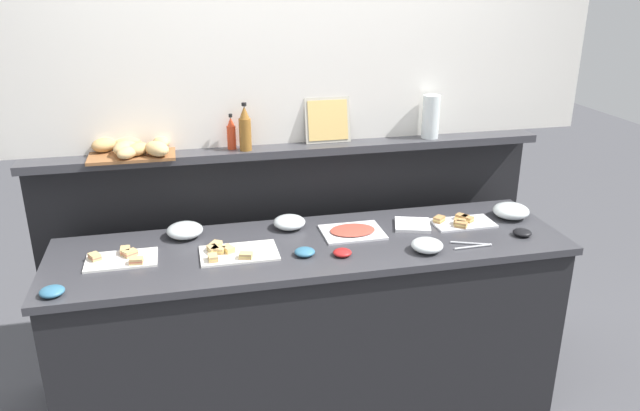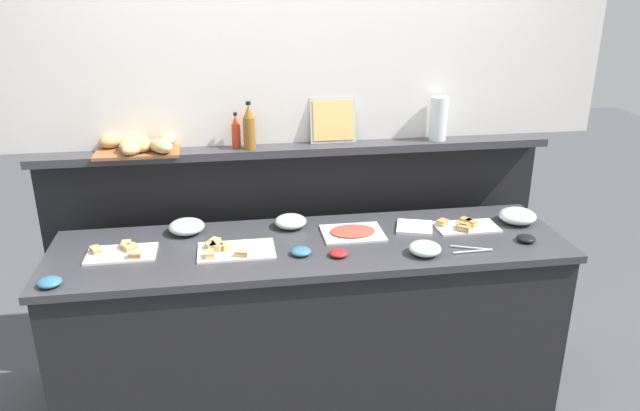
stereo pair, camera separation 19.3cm
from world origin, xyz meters
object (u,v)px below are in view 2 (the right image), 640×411
object	(u,v)px
sandwich_platter_side	(122,252)
framed_picture	(333,120)
napkin_stack	(415,227)
condiment_bowl_red	(50,282)
sandwich_platter_rear	(231,250)
glass_bowl_small	(291,222)
sandwich_platter_front	(465,226)
glass_bowl_large	(517,216)
condiment_bowl_cream	(338,253)
vinegar_bottle_amber	(249,128)
hot_sauce_bottle	(236,132)
bread_basket	(140,145)
water_carafe	(438,119)
cold_cuts_platter	(353,232)
glass_bowl_extra	(187,227)
condiment_bowl_dark	(301,251)
condiment_bowl_teal	(526,238)
serving_tongs	(473,250)
glass_bowl_medium	(425,249)

from	to	relation	value
sandwich_platter_side	framed_picture	xyz separation A→B (m)	(1.03, 0.45, 0.45)
napkin_stack	condiment_bowl_red	bearing A→B (deg)	-168.35
sandwich_platter_rear	glass_bowl_small	world-z (taller)	glass_bowl_small
sandwich_platter_front	glass_bowl_large	distance (m)	0.29
condiment_bowl_cream	vinegar_bottle_amber	world-z (taller)	vinegar_bottle_amber
condiment_bowl_red	hot_sauce_bottle	bearing A→B (deg)	41.62
sandwich_platter_front	framed_picture	xyz separation A→B (m)	(-0.59, 0.41, 0.45)
glass_bowl_small	hot_sauce_bottle	size ratio (longest dim) A/B	0.89
sandwich_platter_rear	bread_basket	world-z (taller)	bread_basket
sandwich_platter_front	water_carafe	bearing A→B (deg)	96.01
sandwich_platter_front	cold_cuts_platter	bearing A→B (deg)	178.52
sandwich_platter_rear	condiment_bowl_cream	size ratio (longest dim) A/B	4.15
glass_bowl_extra	condiment_bowl_dark	bearing A→B (deg)	-32.43
glass_bowl_small	condiment_bowl_dark	bearing A→B (deg)	-88.06
condiment_bowl_red	bread_basket	size ratio (longest dim) A/B	0.24
glass_bowl_small	water_carafe	world-z (taller)	water_carafe
napkin_stack	bread_basket	distance (m)	1.40
cold_cuts_platter	sandwich_platter_side	bearing A→B (deg)	-176.66
condiment_bowl_teal	water_carafe	bearing A→B (deg)	114.81
vinegar_bottle_amber	framed_picture	world-z (taller)	vinegar_bottle_amber
vinegar_bottle_amber	glass_bowl_large	bearing A→B (deg)	-13.85
condiment_bowl_dark	condiment_bowl_teal	bearing A→B (deg)	-1.15
sandwich_platter_rear	sandwich_platter_side	size ratio (longest dim) A/B	1.13
sandwich_platter_rear	serving_tongs	world-z (taller)	sandwich_platter_rear
sandwich_platter_front	cold_cuts_platter	distance (m)	0.56
vinegar_bottle_amber	water_carafe	size ratio (longest dim) A/B	1.05
condiment_bowl_dark	bread_basket	size ratio (longest dim) A/B	0.22
glass_bowl_large	bread_basket	bearing A→B (deg)	169.46
sandwich_platter_front	condiment_bowl_red	size ratio (longest dim) A/B	3.14
glass_bowl_large	bread_basket	xyz separation A→B (m)	(-1.83, 0.34, 0.36)
glass_bowl_small	hot_sauce_bottle	bearing A→B (deg)	134.49
glass_bowl_small	condiment_bowl_teal	distance (m)	1.12
condiment_bowl_dark	water_carafe	distance (m)	1.06
condiment_bowl_teal	condiment_bowl_red	bearing A→B (deg)	-176.97
sandwich_platter_rear	cold_cuts_platter	size ratio (longest dim) A/B	1.18
condiment_bowl_dark	sandwich_platter_side	bearing A→B (deg)	170.87
napkin_stack	bread_basket	bearing A→B (deg)	165.34
sandwich_platter_front	condiment_bowl_teal	bearing A→B (deg)	-41.30
glass_bowl_medium	sandwich_platter_side	bearing A→B (deg)	171.11
sandwich_platter_rear	hot_sauce_bottle	size ratio (longest dim) A/B	1.95
cold_cuts_platter	glass_bowl_medium	bearing A→B (deg)	-44.92
condiment_bowl_dark	condiment_bowl_teal	size ratio (longest dim) A/B	1.04
glass_bowl_medium	serving_tongs	bearing A→B (deg)	0.73
condiment_bowl_teal	glass_bowl_medium	bearing A→B (deg)	-173.21
condiment_bowl_cream	water_carafe	xyz separation A→B (m)	(0.63, 0.58, 0.45)
napkin_stack	water_carafe	size ratio (longest dim) A/B	0.75
sandwich_platter_rear	sandwich_platter_side	world-z (taller)	same
serving_tongs	framed_picture	size ratio (longest dim) A/B	0.79
sandwich_platter_front	water_carafe	world-z (taller)	water_carafe
sandwich_platter_front	condiment_bowl_dark	world-z (taller)	sandwich_platter_front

